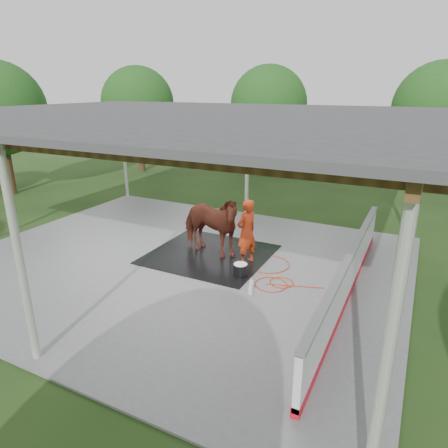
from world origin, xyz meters
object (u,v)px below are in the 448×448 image
at_px(wash_bucket, 240,270).
at_px(dasher_board, 349,277).
at_px(handler, 247,232).
at_px(horse, 209,224).

bearing_deg(wash_bucket, dasher_board, 1.80).
bearing_deg(handler, wash_bucket, 36.25).
height_order(dasher_board, handler, handler).
bearing_deg(wash_bucket, horse, 147.62).
distance_m(dasher_board, wash_bucket, 2.69).
bearing_deg(dasher_board, horse, 168.95).
bearing_deg(wash_bucket, handler, 103.96).
height_order(horse, wash_bucket, horse).
distance_m(dasher_board, handler, 2.98).
bearing_deg(horse, dasher_board, -91.81).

